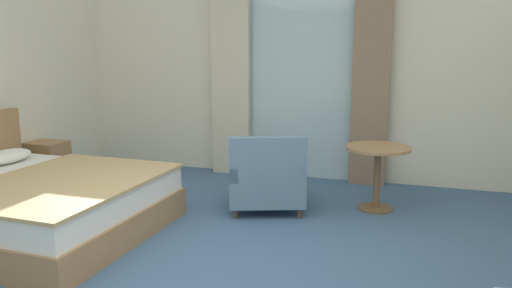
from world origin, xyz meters
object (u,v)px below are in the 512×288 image
object	(u,v)px
bed	(30,202)
round_cafe_table	(378,163)
nightstand	(48,164)
armchair_by_window	(266,180)

from	to	relation	value
bed	round_cafe_table	bearing A→B (deg)	28.72
bed	nightstand	size ratio (longest dim) A/B	4.01
nightstand	armchair_by_window	bearing A→B (deg)	-1.29
bed	nightstand	world-z (taller)	bed
nightstand	round_cafe_table	world-z (taller)	round_cafe_table
bed	armchair_by_window	xyz separation A→B (m)	(1.91, 1.26, 0.05)
bed	round_cafe_table	size ratio (longest dim) A/B	3.27
bed	round_cafe_table	xyz separation A→B (m)	(3.01, 1.65, 0.23)
nightstand	round_cafe_table	xyz separation A→B (m)	(3.95, 0.32, 0.23)
armchair_by_window	round_cafe_table	bearing A→B (deg)	19.42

